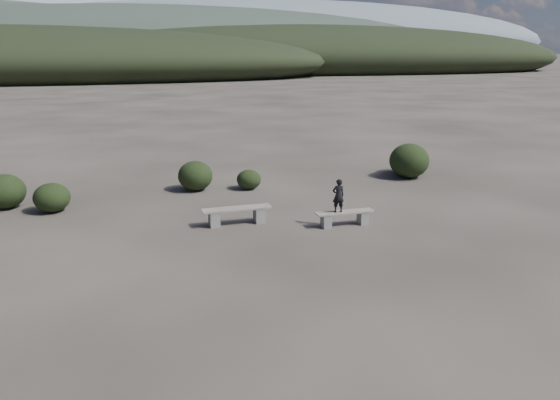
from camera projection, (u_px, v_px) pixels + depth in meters
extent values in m
plane|color=#2D2823|center=(348.00, 298.00, 10.72)|extent=(1200.00, 1200.00, 0.00)
cube|color=gray|center=(214.00, 219.00, 15.02)|extent=(0.29, 0.39, 0.43)
cube|color=gray|center=(259.00, 215.00, 15.39)|extent=(0.29, 0.39, 0.43)
cube|color=gray|center=(237.00, 209.00, 15.14)|extent=(1.95, 0.52, 0.05)
cube|color=gray|center=(326.00, 221.00, 14.95)|extent=(0.24, 0.33, 0.37)
cube|color=gray|center=(363.00, 218.00, 15.25)|extent=(0.24, 0.33, 0.37)
cube|color=gray|center=(345.00, 212.00, 15.04)|extent=(1.66, 0.40, 0.05)
imported|color=black|center=(338.00, 196.00, 14.86)|extent=(0.35, 0.23, 0.93)
ellipsoid|color=black|center=(52.00, 198.00, 16.34)|extent=(1.07, 1.07, 0.88)
ellipsoid|color=black|center=(195.00, 176.00, 18.86)|extent=(1.20, 1.20, 1.03)
ellipsoid|color=black|center=(249.00, 179.00, 19.06)|extent=(0.85, 0.85, 0.68)
ellipsoid|color=black|center=(409.00, 161.00, 20.70)|extent=(1.49, 1.49, 1.31)
ellipsoid|color=black|center=(408.00, 161.00, 21.41)|extent=(1.23, 1.23, 1.03)
ellipsoid|color=black|center=(4.00, 191.00, 16.70)|extent=(1.25, 1.25, 1.05)
ellipsoid|color=black|center=(3.00, 63.00, 88.24)|extent=(110.00, 40.00, 12.00)
ellipsoid|color=black|center=(318.00, 58.00, 120.99)|extent=(120.00, 44.00, 14.00)
ellipsoid|color=#293229|center=(150.00, 48.00, 158.87)|extent=(190.00, 64.00, 24.00)
ellipsoid|color=slate|center=(272.00, 41.00, 305.10)|extent=(340.00, 110.00, 44.00)
ellipsoid|color=#8E94A0|center=(97.00, 39.00, 374.26)|extent=(460.00, 140.00, 56.00)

